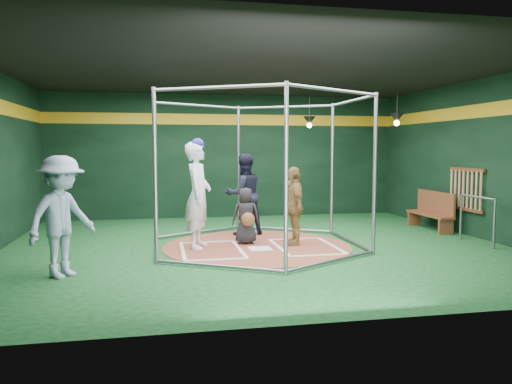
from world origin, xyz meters
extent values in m
cube|color=#0D3C17|center=(0.00, 0.00, -0.01)|extent=(10.00, 9.00, 0.02)
cube|color=black|center=(0.00, 0.00, 3.50)|extent=(10.00, 9.00, 0.02)
cube|color=black|center=(0.00, 4.50, 1.75)|extent=(10.00, 0.10, 3.50)
cube|color=black|center=(0.00, -4.50, 1.75)|extent=(10.00, 0.10, 3.50)
cube|color=black|center=(5.00, 0.00, 1.75)|extent=(0.10, 9.00, 3.50)
cube|color=gold|center=(0.00, 4.47, 2.80)|extent=(10.00, 0.01, 0.30)
cube|color=gold|center=(4.97, 0.00, 2.80)|extent=(0.01, 9.00, 0.30)
cylinder|color=brown|center=(0.00, 0.00, 0.01)|extent=(3.80, 3.80, 0.01)
cube|color=white|center=(0.00, -0.30, 0.02)|extent=(0.43, 0.43, 0.01)
cube|color=white|center=(-0.95, 0.60, 0.02)|extent=(1.10, 0.07, 0.01)
cube|color=white|center=(-0.95, -1.10, 0.02)|extent=(1.10, 0.07, 0.01)
cube|color=white|center=(-1.50, -0.25, 0.02)|extent=(0.07, 1.70, 0.01)
cube|color=white|center=(-0.40, -0.25, 0.02)|extent=(0.07, 1.70, 0.01)
cube|color=white|center=(0.95, 0.60, 0.02)|extent=(1.10, 0.07, 0.01)
cube|color=white|center=(0.95, -1.10, 0.02)|extent=(1.10, 0.07, 0.01)
cube|color=white|center=(0.40, -0.25, 0.02)|extent=(0.07, 1.70, 0.01)
cube|color=white|center=(1.50, -0.25, 0.02)|extent=(0.07, 1.70, 0.01)
cylinder|color=gray|center=(1.99, 1.15, 1.50)|extent=(0.07, 0.07, 3.00)
cylinder|color=gray|center=(0.00, 2.30, 1.50)|extent=(0.07, 0.07, 3.00)
cylinder|color=gray|center=(-1.99, 1.15, 1.50)|extent=(0.07, 0.07, 3.00)
cylinder|color=gray|center=(-1.99, -1.15, 1.50)|extent=(0.07, 0.07, 3.00)
cylinder|color=gray|center=(0.00, -2.30, 1.50)|extent=(0.07, 0.07, 3.00)
cylinder|color=gray|center=(1.99, -1.15, 1.50)|extent=(0.07, 0.07, 3.00)
cylinder|color=gray|center=(1.00, 1.72, 2.95)|extent=(2.02, 1.20, 0.06)
cylinder|color=gray|center=(1.00, 1.72, 0.05)|extent=(2.02, 1.20, 0.06)
cylinder|color=gray|center=(-1.00, 1.72, 2.95)|extent=(2.02, 1.20, 0.06)
cylinder|color=gray|center=(-1.00, 1.72, 0.05)|extent=(2.02, 1.20, 0.06)
cylinder|color=gray|center=(-1.99, 0.00, 2.95)|extent=(0.06, 2.30, 0.06)
cylinder|color=gray|center=(-1.99, 0.00, 0.05)|extent=(0.06, 2.30, 0.06)
cylinder|color=gray|center=(-1.00, -1.73, 2.95)|extent=(2.02, 1.20, 0.06)
cylinder|color=gray|center=(-1.00, -1.73, 0.05)|extent=(2.02, 1.20, 0.06)
cylinder|color=gray|center=(1.00, -1.73, 2.95)|extent=(2.02, 1.20, 0.06)
cylinder|color=gray|center=(1.00, -1.73, 0.05)|extent=(2.02, 1.20, 0.06)
cylinder|color=gray|center=(1.99, 0.00, 2.95)|extent=(0.06, 2.30, 0.06)
cylinder|color=gray|center=(1.99, 0.00, 0.05)|extent=(0.06, 2.30, 0.06)
cube|color=brown|center=(4.94, 0.40, 1.50)|extent=(0.05, 1.25, 0.08)
cube|color=brown|center=(4.94, 0.40, 0.60)|extent=(0.05, 1.25, 0.08)
cylinder|color=tan|center=(4.92, -0.15, 1.05)|extent=(0.06, 0.06, 0.85)
cylinder|color=tan|center=(4.92, 0.01, 1.05)|extent=(0.06, 0.06, 0.85)
cylinder|color=tan|center=(4.92, 0.16, 1.05)|extent=(0.06, 0.06, 0.85)
cylinder|color=tan|center=(4.92, 0.32, 1.05)|extent=(0.06, 0.06, 0.85)
cylinder|color=tan|center=(4.92, 0.48, 1.05)|extent=(0.06, 0.06, 0.85)
cylinder|color=tan|center=(4.92, 0.64, 1.05)|extent=(0.06, 0.06, 0.85)
cylinder|color=tan|center=(4.92, 0.79, 1.05)|extent=(0.06, 0.06, 0.85)
cylinder|color=tan|center=(4.92, 0.95, 1.05)|extent=(0.06, 0.06, 0.85)
cone|color=black|center=(2.20, 3.60, 2.75)|extent=(0.34, 0.34, 0.22)
sphere|color=#FFD899|center=(2.20, 3.60, 2.62)|extent=(0.14, 0.14, 0.14)
cylinder|color=black|center=(2.20, 3.60, 3.10)|extent=(0.02, 0.02, 0.70)
cone|color=black|center=(4.00, 2.00, 2.75)|extent=(0.34, 0.34, 0.22)
sphere|color=#FFD899|center=(4.00, 2.00, 2.62)|extent=(0.14, 0.14, 0.14)
cylinder|color=black|center=(4.00, 2.00, 3.10)|extent=(0.02, 0.02, 0.70)
imported|color=silver|center=(-1.17, 0.05, 1.06)|extent=(0.69, 0.87, 2.10)
sphere|color=navy|center=(-1.17, 0.05, 2.05)|extent=(0.26, 0.26, 0.26)
imported|color=tan|center=(0.77, 0.03, 0.81)|extent=(0.39, 0.94, 1.60)
imported|color=black|center=(-0.17, 0.32, 0.60)|extent=(0.60, 0.42, 1.17)
sphere|color=brown|center=(-0.17, 0.07, 0.55)|extent=(0.28, 0.28, 0.28)
imported|color=black|center=(-0.03, 1.38, 0.93)|extent=(1.03, 0.88, 1.84)
imported|color=#92A6C2|center=(-3.40, -1.75, 0.94)|extent=(1.30, 1.38, 1.87)
cube|color=brown|center=(4.55, 1.26, 0.37)|extent=(0.37, 1.61, 0.05)
cube|color=brown|center=(4.70, 1.26, 0.67)|extent=(0.05, 1.61, 0.54)
cube|color=brown|center=(4.55, 0.55, 0.18)|extent=(0.36, 0.07, 0.36)
cube|color=brown|center=(4.55, 1.98, 0.18)|extent=(0.36, 0.07, 0.36)
cylinder|color=gray|center=(4.55, -1.13, 0.50)|extent=(0.05, 0.05, 1.00)
cylinder|color=gray|center=(4.55, -0.02, 0.50)|extent=(0.05, 0.05, 1.00)
cylinder|color=gray|center=(4.55, -0.57, 0.97)|extent=(0.05, 1.11, 0.05)
camera|label=1|loc=(-1.95, -9.76, 1.98)|focal=35.00mm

